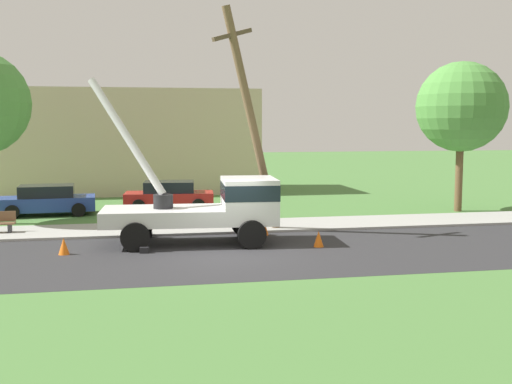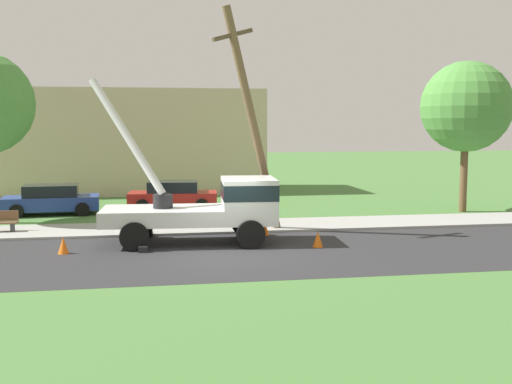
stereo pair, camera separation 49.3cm
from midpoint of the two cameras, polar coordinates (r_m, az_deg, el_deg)
name	(u,v)px [view 1 (the left image)]	position (r m, az deg, el deg)	size (l,w,h in m)	color
ground_plane	(195,207)	(32.59, -6.03, -1.37)	(120.00, 120.00, 0.00)	#477538
road_asphalt	(229,254)	(20.82, -3.12, -5.69)	(80.00, 7.45, 0.01)	#2B2B2D
sidewalk_strip	(210,227)	(25.96, -4.73, -3.21)	(80.00, 3.10, 0.10)	#9E9E99
utility_truck	(213,204)	(22.59, -4.55, -1.14)	(6.74, 3.22, 5.98)	silver
leaning_utility_pole	(251,119)	(24.38, -1.01, 6.66)	(2.98, 1.71, 8.74)	brown
traffic_cone_ahead	(319,239)	(22.06, 5.09, -4.29)	(0.36, 0.36, 0.56)	orange
traffic_cone_behind	(64,246)	(21.72, -17.75, -4.73)	(0.36, 0.36, 0.56)	orange
traffic_cone_curbside	(264,228)	(24.27, 0.16, -3.30)	(0.36, 0.36, 0.56)	orange
parked_sedan_blue	(47,200)	(31.17, -18.95, -0.71)	(4.50, 2.19, 1.42)	#263F99
parked_sedan_red	(169,195)	(31.77, -8.36, -0.31)	(4.55, 2.28, 1.42)	#B21E1E
roadside_tree_far	(461,107)	(32.12, 17.80, 7.38)	(4.37, 4.37, 7.31)	brown
lowrise_building_backdrop	(112,141)	(40.42, -13.33, 4.52)	(18.00, 6.00, 6.40)	#C6B293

